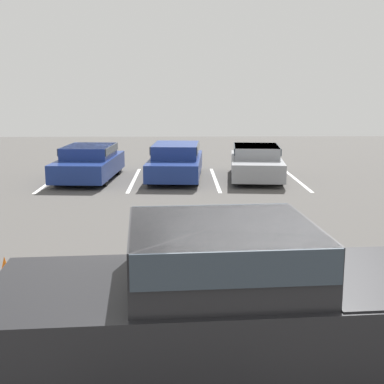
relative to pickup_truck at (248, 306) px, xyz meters
The scene contains 10 objects.
ground_plane 1.03m from the pickup_truck, 44.68° to the left, with size 60.00×60.00×0.00m, color #4C4947.
stall_stripe_a 14.51m from the pickup_truck, 111.60° to the left, with size 0.12×5.04×0.01m, color white.
stall_stripe_b 13.71m from the pickup_truck, 100.14° to the left, with size 0.12×5.04×0.01m, color white.
stall_stripe_c 13.51m from the pickup_truck, 87.81° to the left, with size 0.12×5.04×0.01m, color white.
stall_stripe_d 13.93m from the pickup_truck, 75.68° to the left, with size 0.12×5.04×0.01m, color white.
pickup_truck is the anchor object (origin of this frame).
parked_sedan_a 14.15m from the pickup_truck, 106.50° to the left, with size 2.12×4.37×1.22m.
parked_sedan_b 13.76m from the pickup_truck, 93.77° to the left, with size 2.08×4.57×1.26m.
parked_sedan_c 13.79m from the pickup_truck, 81.63° to the left, with size 2.14×4.35×1.20m.
traffic_cone 4.62m from the pickup_truck, 141.89° to the left, with size 0.39×0.39×0.60m.
Camera 1 is at (-1.07, -5.85, 3.30)m, focal length 50.00 mm.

